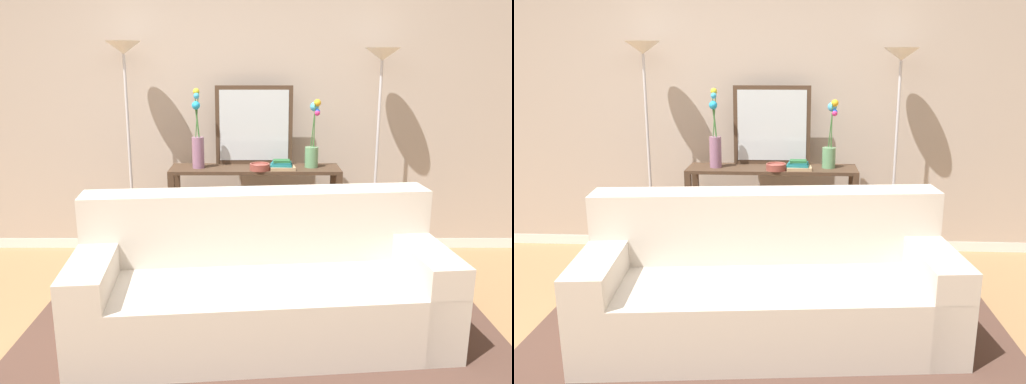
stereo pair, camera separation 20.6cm
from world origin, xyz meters
TOP-DOWN VIEW (x-y plane):
  - back_wall at (0.00, 2.16)m, footprint 12.00×0.15m
  - area_rug at (0.32, 0.36)m, footprint 3.03×1.65m
  - couch at (0.31, 0.52)m, footprint 2.30×1.09m
  - console_table at (0.28, 1.76)m, footprint 1.40×0.36m
  - floor_lamp_left at (-0.77, 1.81)m, footprint 0.28×0.28m
  - floor_lamp_right at (1.29, 1.81)m, footprint 0.28×0.28m
  - wall_mirror at (0.27, 1.91)m, footprint 0.65×0.02m
  - vase_tall_flowers at (-0.19, 1.74)m, footprint 0.10×0.13m
  - vase_short_flowers at (0.75, 1.78)m, footprint 0.12×0.12m
  - fruit_bowl at (0.31, 1.65)m, footprint 0.16×0.16m
  - book_stack at (0.49, 1.68)m, footprint 0.21×0.15m
  - book_row_under_console at (-0.16, 1.76)m, footprint 0.28×0.18m

SIDE VIEW (x-z plane):
  - area_rug at x=0.32m, z-range 0.00..0.01m
  - book_row_under_console at x=-0.16m, z-range 0.00..0.12m
  - couch at x=0.31m, z-range -0.13..0.75m
  - console_table at x=0.28m, z-range 0.16..0.99m
  - fruit_bowl at x=0.31m, z-range 0.83..0.88m
  - book_stack at x=0.49m, z-range 0.82..0.90m
  - vase_short_flowers at x=0.75m, z-range 0.75..1.31m
  - vase_tall_flowers at x=-0.19m, z-range 0.72..1.36m
  - wall_mirror at x=0.27m, z-range 0.83..1.49m
  - floor_lamp_right at x=1.29m, z-range 0.51..2.29m
  - floor_lamp_left at x=-0.77m, z-range 0.52..2.36m
  - back_wall at x=0.00m, z-range 0.00..3.04m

